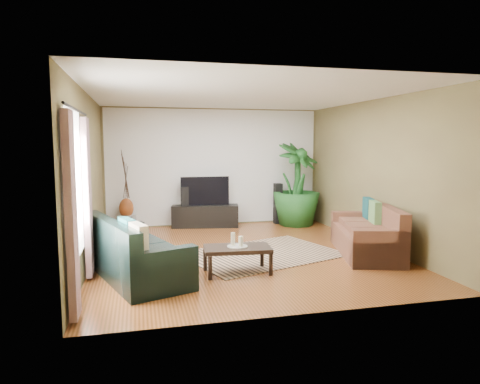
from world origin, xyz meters
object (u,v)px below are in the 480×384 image
object	(u,v)px
side_table	(118,238)
tv_stand	(205,216)
coffee_table	(237,260)
speaker_right	(278,204)
sofa_left	(136,247)
pedestal	(127,223)
speaker_left	(185,207)
potted_plant	(296,184)
television	(205,191)
sofa_right	(366,230)
vase	(126,208)

from	to	relation	value
side_table	tv_stand	bearing A→B (deg)	48.00
coffee_table	speaker_right	xyz separation A→B (m)	(1.83, 3.59, 0.28)
sofa_left	speaker_right	distance (m)	4.71
sofa_left	side_table	bearing A→B (deg)	-6.04
pedestal	tv_stand	bearing A→B (deg)	0.00
speaker_left	potted_plant	size ratio (longest dim) A/B	0.49
television	speaker_left	world-z (taller)	television
tv_stand	speaker_left	world-z (taller)	speaker_left
sofa_left	sofa_right	distance (m)	3.84
vase	pedestal	bearing A→B (deg)	0.00
coffee_table	speaker_right	world-z (taller)	speaker_right
sofa_right	speaker_right	bearing A→B (deg)	-153.82
potted_plant	speaker_right	bearing A→B (deg)	141.00
sofa_right	pedestal	world-z (taller)	sofa_right
sofa_left	side_table	xyz separation A→B (m)	(-0.32, 1.35, -0.15)
coffee_table	side_table	size ratio (longest dim) A/B	1.78
television	vase	world-z (taller)	television
coffee_table	speaker_right	bearing A→B (deg)	68.27
television	potted_plant	xyz separation A→B (m)	(2.10, -0.29, 0.13)
sofa_left	tv_stand	size ratio (longest dim) A/B	1.41
sofa_left	side_table	size ratio (longest dim) A/B	3.89
television	vase	xyz separation A→B (m)	(-1.74, 0.00, -0.33)
potted_plant	pedestal	bearing A→B (deg)	175.75
pedestal	television	bearing A→B (deg)	0.00
speaker_right	vase	world-z (taller)	speaker_right
speaker_left	side_table	size ratio (longest dim) A/B	1.72
sofa_right	coffee_table	distance (m)	2.46
sofa_left	television	world-z (taller)	television
coffee_table	vase	bearing A→B (deg)	119.97
sofa_right	potted_plant	xyz separation A→B (m)	(-0.21, 2.76, 0.53)
sofa_right	television	distance (m)	3.85
television	speaker_right	world-z (taller)	television
tv_stand	television	size ratio (longest dim) A/B	1.36
sofa_left	speaker_right	world-z (taller)	speaker_right
side_table	sofa_left	bearing A→B (deg)	-76.51
vase	side_table	xyz separation A→B (m)	(-0.11, -2.05, -0.22)
speaker_right	vase	xyz separation A→B (m)	(-3.48, 0.00, 0.01)
sofa_right	television	size ratio (longest dim) A/B	1.73
sofa_left	speaker_right	size ratio (longest dim) A/B	2.21
television	speaker_left	bearing A→B (deg)	180.00
television	potted_plant	bearing A→B (deg)	-7.74
sofa_right	vase	distance (m)	5.07
speaker_right	side_table	bearing A→B (deg)	-150.92
television	speaker_right	xyz separation A→B (m)	(1.75, 0.00, -0.35)
sofa_right	speaker_right	size ratio (longest dim) A/B	1.99
speaker_right	tv_stand	bearing A→B (deg)	179.38
tv_stand	potted_plant	size ratio (longest dim) A/B	0.78
vase	potted_plant	bearing A→B (deg)	-4.25
tv_stand	speaker_right	distance (m)	1.76
vase	speaker_left	bearing A→B (deg)	0.00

